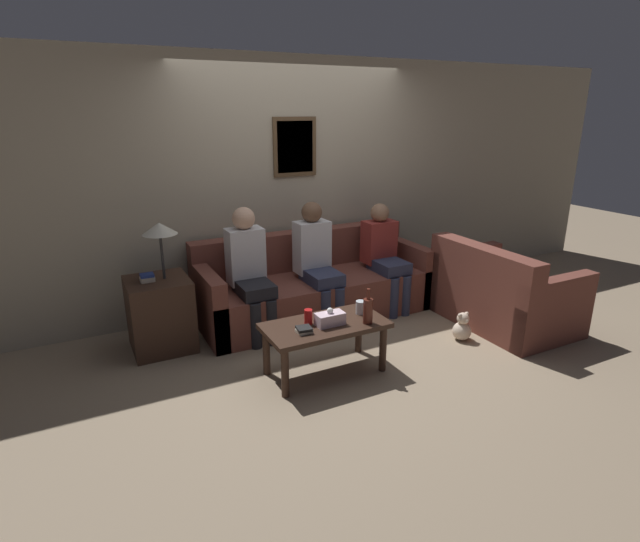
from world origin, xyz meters
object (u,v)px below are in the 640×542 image
couch_side (502,296)px  teddy_bear (462,328)px  person_left (250,268)px  wine_bottle (368,310)px  person_middle (317,259)px  person_right (384,253)px  couch_main (314,287)px  coffee_table (325,331)px  drinking_glass (361,307)px

couch_side → teddy_bear: (-0.60, -0.12, -0.18)m
couch_side → person_left: (-2.30, 0.94, 0.36)m
couch_side → wine_bottle: couch_side is taller
person_middle → person_right: bearing=-1.5°
couch_side → wine_bottle: 1.75m
couch_main → wine_bottle: (-0.17, -1.31, 0.26)m
coffee_table → person_left: bearing=105.4°
wine_bottle → teddy_bear: bearing=5.1°
person_right → teddy_bear: size_ratio=4.10×
drinking_glass → person_left: 1.16m
couch_side → teddy_bear: bearing=100.9°
person_middle → coffee_table: bearing=-113.4°
couch_main → person_right: 0.84m
wine_bottle → couch_main: bearing=82.7°
couch_main → person_left: 0.85m
person_right → teddy_bear: bearing=-79.2°
coffee_table → person_right: person_right is taller
person_left → person_middle: bearing=0.3°
couch_main → person_middle: bearing=-104.9°
wine_bottle → person_middle: size_ratio=0.24×
person_left → wine_bottle: bearing=-63.2°
person_left → drinking_glass: bearing=-56.6°
person_middle → teddy_bear: person_middle is taller
coffee_table → wine_bottle: size_ratio=3.41×
coffee_table → couch_side: bearing=1.8°
wine_bottle → teddy_bear: wine_bottle is taller
person_middle → person_right: size_ratio=1.07×
couch_side → drinking_glass: size_ratio=11.64×
person_right → teddy_bear: (0.20, -1.04, -0.50)m
coffee_table → drinking_glass: (0.36, 0.04, 0.12)m
couch_side → person_right: 1.26m
couch_main → drinking_glass: 1.14m
coffee_table → person_middle: person_middle is taller
teddy_bear → person_middle: bearing=133.3°
teddy_bear → couch_side: bearing=10.9°
couch_main → person_left: bearing=-168.0°
couch_main → teddy_bear: 1.55m
wine_bottle → teddy_bear: size_ratio=1.07×
coffee_table → person_left: size_ratio=0.82×
couch_side → person_middle: (-1.60, 0.94, 0.35)m
couch_side → person_right: person_right is taller
wine_bottle → drinking_glass: (0.05, 0.19, -0.06)m
wine_bottle → person_left: bearing=116.8°
couch_main → person_middle: person_middle is taller
couch_side → teddy_bear: couch_side is taller
coffee_table → couch_main: bearing=67.7°
couch_main → person_right: person_right is taller
couch_side → coffee_table: 2.03m
coffee_table → teddy_bear: bearing=-2.0°
couch_main → coffee_table: couch_main is taller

